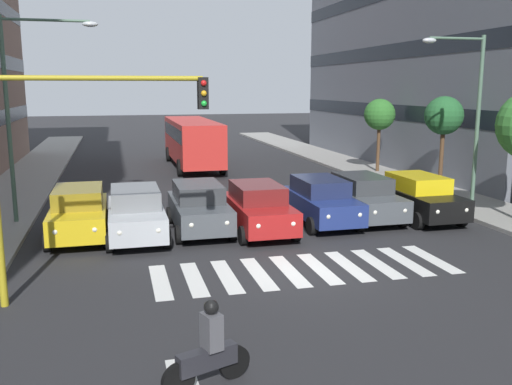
# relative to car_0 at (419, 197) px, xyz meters

# --- Properties ---
(ground_plane) EXTENTS (180.00, 180.00, 0.00)m
(ground_plane) POSITION_rel_car_0_xyz_m (6.36, 4.76, -0.89)
(ground_plane) COLOR #262628
(crosswalk_markings) EXTENTS (8.55, 2.80, 0.01)m
(crosswalk_markings) POSITION_rel_car_0_xyz_m (6.36, 4.76, -0.88)
(crosswalk_markings) COLOR silver
(crosswalk_markings) RESTS_ON ground_plane
(car_0) EXTENTS (2.02, 4.44, 1.72)m
(car_0) POSITION_rel_car_0_xyz_m (0.00, 0.00, 0.00)
(car_0) COLOR black
(car_0) RESTS_ON ground_plane
(car_1) EXTENTS (2.02, 4.44, 1.72)m
(car_1) POSITION_rel_car_0_xyz_m (2.16, -0.45, 0.00)
(car_1) COLOR #474C51
(car_1) RESTS_ON ground_plane
(car_2) EXTENTS (2.02, 4.44, 1.72)m
(car_2) POSITION_rel_car_0_xyz_m (3.98, -0.24, 0.00)
(car_2) COLOR navy
(car_2) RESTS_ON ground_plane
(car_3) EXTENTS (2.02, 4.44, 1.72)m
(car_3) POSITION_rel_car_0_xyz_m (6.59, 0.40, 0.00)
(car_3) COLOR maroon
(car_3) RESTS_ON ground_plane
(car_4) EXTENTS (2.02, 4.44, 1.72)m
(car_4) POSITION_rel_car_0_xyz_m (8.61, -0.24, 0.00)
(car_4) COLOR #474C51
(car_4) RESTS_ON ground_plane
(car_5) EXTENTS (2.02, 4.44, 1.72)m
(car_5) POSITION_rel_car_0_xyz_m (10.83, 0.19, 0.00)
(car_5) COLOR #B2B7BC
(car_5) RESTS_ON ground_plane
(car_6) EXTENTS (2.02, 4.44, 1.72)m
(car_6) POSITION_rel_car_0_xyz_m (12.72, -0.40, 0.00)
(car_6) COLOR gold
(car_6) RESTS_ON ground_plane
(bus_behind_traffic) EXTENTS (2.78, 10.50, 3.00)m
(bus_behind_traffic) POSITION_rel_car_0_xyz_m (6.59, -16.48, 0.97)
(bus_behind_traffic) COLOR red
(bus_behind_traffic) RESTS_ON ground_plane
(motorcycle_with_rider) EXTENTS (1.63, 0.68, 1.57)m
(motorcycle_with_rider) POSITION_rel_car_0_xyz_m (10.03, 10.28, -0.24)
(motorcycle_with_rider) COLOR black
(motorcycle_with_rider) RESTS_ON ground_plane
(traffic_light_gantry) EXTENTS (5.03, 0.36, 5.50)m
(traffic_light_gantry) POSITION_rel_car_0_xyz_m (12.65, 5.53, 2.87)
(traffic_light_gantry) COLOR #AD991E
(traffic_light_gantry) RESTS_ON ground_plane
(street_lamp_left) EXTENTS (2.68, 0.28, 6.89)m
(street_lamp_left) POSITION_rel_car_0_xyz_m (-1.96, -0.02, 3.47)
(street_lamp_left) COLOR #4C6B56
(street_lamp_left) RESTS_ON sidewalk_left
(street_lamp_right) EXTENTS (3.40, 0.28, 7.44)m
(street_lamp_right) POSITION_rel_car_0_xyz_m (14.56, -2.79, 3.85)
(street_lamp_right) COLOR #4C6B56
(street_lamp_right) RESTS_ON sidewalk_right
(street_tree_1) EXTENTS (1.81, 1.81, 4.53)m
(street_tree_1) POSITION_rel_car_0_xyz_m (-3.67, -4.32, 2.84)
(street_tree_1) COLOR #513823
(street_tree_1) RESTS_ON sidewalk_left
(street_tree_2) EXTENTS (1.82, 1.82, 4.27)m
(street_tree_2) POSITION_rel_car_0_xyz_m (-3.72, -11.00, 2.59)
(street_tree_2) COLOR #513823
(street_tree_2) RESTS_ON sidewalk_left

